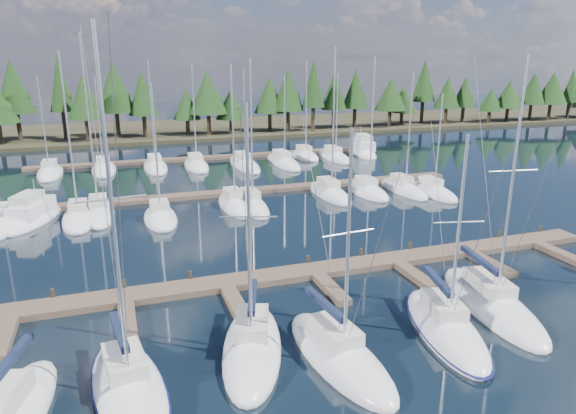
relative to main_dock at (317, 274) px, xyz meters
name	(u,v)px	position (x,y,z in m)	size (l,w,h in m)	color
ground	(263,221)	(0.00, 12.64, -0.20)	(260.00, 260.00, 0.00)	black
far_shore	(176,130)	(0.00, 72.64, 0.10)	(220.00, 30.00, 0.60)	#322D1B
main_dock	(317,274)	(0.00, 0.00, 0.00)	(44.00, 6.13, 0.90)	brown
back_docks	(218,173)	(0.00, 32.23, 0.00)	(50.00, 21.80, 0.40)	brown
front_sailboat_1	(129,387)	(-12.19, -8.53, 0.09)	(4.09, 8.91, 15.92)	silver
front_sailboat_2	(252,347)	(-6.34, -7.17, 0.08)	(5.37, 9.23, 12.87)	silver
front_sailboat_3	(339,355)	(-2.62, -9.17, 0.07)	(3.71, 8.99, 11.89)	silver
front_sailboat_4	(445,327)	(3.73, -8.61, 0.06)	(5.04, 9.61, 11.28)	silver
front_sailboat_5	(491,303)	(7.89, -7.15, 0.08)	(4.86, 10.60, 14.84)	silver
back_sailboat_rows	(227,180)	(0.15, 27.86, 0.06)	(43.41, 31.99, 16.59)	silver
motor_yacht_left	(33,216)	(-19.09, 19.16, 0.28)	(5.84, 9.15, 4.34)	silver
motor_yacht_right	(362,150)	(23.22, 39.29, 0.33)	(4.94, 10.20, 4.90)	silver
tree_line	(163,96)	(-2.96, 62.94, 7.20)	(185.43, 11.73, 13.57)	black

